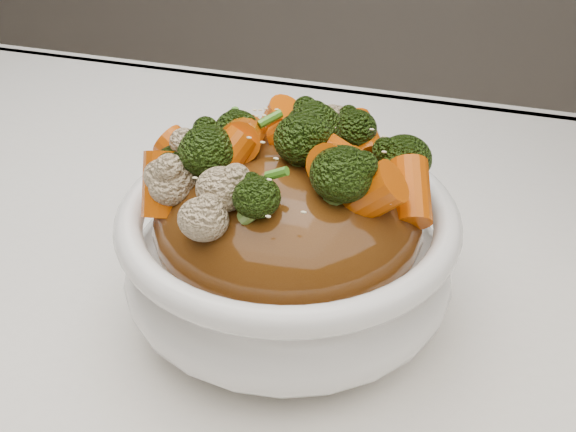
% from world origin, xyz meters
% --- Properties ---
extents(tablecloth, '(1.20, 0.80, 0.04)m').
position_xyz_m(tablecloth, '(0.00, 0.00, 0.73)').
color(tablecloth, white).
rests_on(tablecloth, dining_table).
extents(bowl, '(0.25, 0.25, 0.08)m').
position_xyz_m(bowl, '(0.01, 0.03, 0.79)').
color(bowl, white).
rests_on(bowl, tablecloth).
extents(sauce_base, '(0.20, 0.20, 0.09)m').
position_xyz_m(sauce_base, '(0.01, 0.03, 0.82)').
color(sauce_base, '#542D0E').
rests_on(sauce_base, bowl).
extents(carrots, '(0.20, 0.20, 0.05)m').
position_xyz_m(carrots, '(0.01, 0.03, 0.88)').
color(carrots, '#D05506').
rests_on(carrots, sauce_base).
extents(broccoli, '(0.20, 0.20, 0.04)m').
position_xyz_m(broccoli, '(0.01, 0.03, 0.88)').
color(broccoli, black).
rests_on(broccoli, sauce_base).
extents(cauliflower, '(0.20, 0.20, 0.03)m').
position_xyz_m(cauliflower, '(0.01, 0.03, 0.88)').
color(cauliflower, beige).
rests_on(cauliflower, sauce_base).
extents(scallions, '(0.15, 0.15, 0.02)m').
position_xyz_m(scallions, '(0.01, 0.03, 0.88)').
color(scallions, '#43881F').
rests_on(scallions, sauce_base).
extents(sesame_seeds, '(0.18, 0.18, 0.01)m').
position_xyz_m(sesame_seeds, '(0.01, 0.03, 0.88)').
color(sesame_seeds, beige).
rests_on(sesame_seeds, sauce_base).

